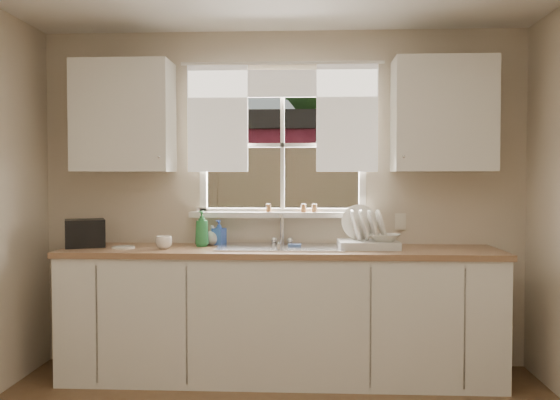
{
  "coord_description": "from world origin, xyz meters",
  "views": [
    {
      "loc": [
        0.21,
        -2.44,
        1.39
      ],
      "look_at": [
        0.0,
        1.65,
        1.25
      ],
      "focal_mm": 38.0,
      "sensor_mm": 36.0,
      "label": 1
    }
  ],
  "objects_px": {
    "soap_bottle_a": "(202,228)",
    "black_appliance": "(85,233)",
    "cup": "(164,242)",
    "dish_rack": "(367,238)"
  },
  "relations": [
    {
      "from": "soap_bottle_a",
      "to": "black_appliance",
      "type": "relative_size",
      "value": 0.96
    },
    {
      "from": "soap_bottle_a",
      "to": "cup",
      "type": "distance_m",
      "value": 0.3
    },
    {
      "from": "dish_rack",
      "to": "black_appliance",
      "type": "relative_size",
      "value": 1.58
    },
    {
      "from": "soap_bottle_a",
      "to": "cup",
      "type": "xyz_separation_m",
      "value": [
        -0.24,
        -0.17,
        -0.08
      ]
    },
    {
      "from": "soap_bottle_a",
      "to": "black_appliance",
      "type": "distance_m",
      "value": 0.83
    },
    {
      "from": "dish_rack",
      "to": "soap_bottle_a",
      "type": "xyz_separation_m",
      "value": [
        -1.18,
        0.06,
        0.05
      ]
    },
    {
      "from": "soap_bottle_a",
      "to": "cup",
      "type": "relative_size",
      "value": 2.27
    },
    {
      "from": "dish_rack",
      "to": "soap_bottle_a",
      "type": "distance_m",
      "value": 1.18
    },
    {
      "from": "cup",
      "to": "dish_rack",
      "type": "bearing_deg",
      "value": -13.65
    },
    {
      "from": "soap_bottle_a",
      "to": "black_appliance",
      "type": "bearing_deg",
      "value": -161.09
    }
  ]
}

